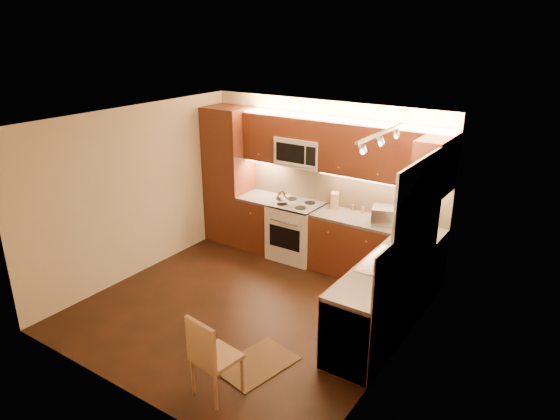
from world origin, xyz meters
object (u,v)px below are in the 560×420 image
Objects in this scene: toaster_oven at (387,216)px; soap_bottle at (408,249)px; sink at (389,257)px; stove at (296,231)px; dining_chair at (216,355)px; microwave at (301,152)px; knife_block at (335,200)px; kettle at (281,197)px.

toaster_oven reaches higher than soap_bottle.
sink is at bearing -84.11° from toaster_oven.
stove is 1.60m from toaster_oven.
stove is at bearing 116.52° from dining_chair.
microwave is 1.84× the size of toaster_oven.
microwave is 3.69m from dining_chair.
stove is 3.34m from dining_chair.
soap_bottle is at bearing -24.61° from microwave.
knife_block is at bearing 20.40° from stove.
knife_block is (-1.43, 1.34, 0.05)m from sink.
toaster_oven is (1.68, 0.16, -0.00)m from kettle.
kettle is 0.23× the size of dining_chair.
microwave is 0.77m from kettle.
soap_bottle is at bearing -55.65° from knife_block.
kettle is at bearing 155.71° from sink.
knife_block is (0.57, 0.08, -0.70)m from microwave.
kettle is 2.40m from soap_bottle.
toaster_oven is (-0.51, 1.14, 0.05)m from sink.
microwave is at bearing 72.66° from kettle.
soap_bottle is at bearing -71.86° from toaster_oven.
sink is 0.31m from soap_bottle.
knife_block is 1.87m from soap_bottle.
stove is 2.34m from soap_bottle.
microwave reaches higher than kettle.
kettle reaches higher than sink.
sink is at bearing -29.36° from stove.
soap_bottle reaches higher than stove.
stove is 3.78× the size of knife_block.
microwave is 2.44m from soap_bottle.
kettle is (-0.18, -0.14, 0.56)m from stove.
kettle is 0.51× the size of toaster_oven.
microwave is 0.88× the size of sink.
microwave is 3.12× the size of knife_block.
toaster_oven is 1.70× the size of knife_block.
soap_bottle is at bearing 68.15° from sink.
knife_block reaches higher than sink.
dining_chair is (0.49, -3.38, -0.56)m from knife_block.
kettle is at bearing -123.80° from microwave.
stove is at bearing 162.75° from toaster_oven.
knife_block is 3.46m from dining_chair.
sink is 2.08× the size of toaster_oven.
stove is 2.35m from sink.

